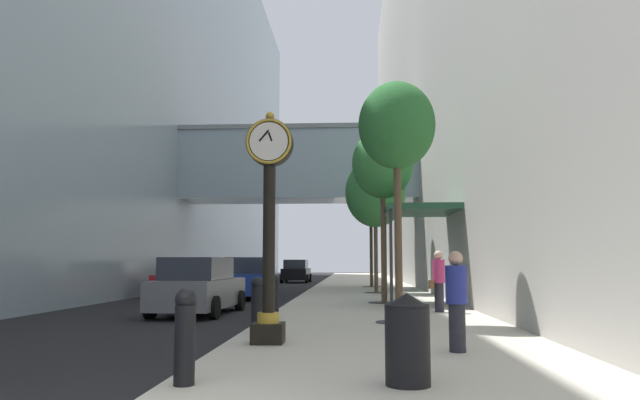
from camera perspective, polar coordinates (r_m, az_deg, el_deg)
name	(u,v)px	position (r m, az deg, el deg)	size (l,w,h in m)	color
ground_plane	(311,291)	(31.79, -0.91, -8.85)	(110.00, 110.00, 0.00)	black
sidewalk_right	(364,287)	(34.71, 4.28, -8.49)	(5.81, 80.00, 0.14)	beige
building_block_left	(129,54)	(39.51, -18.11, 13.40)	(22.33, 80.00, 29.15)	#93A8B7
building_block_right	(484,31)	(38.23, 15.69, 15.59)	(9.00, 80.00, 31.02)	#B7B2A8
street_clock	(269,214)	(10.43, -4.99, -1.40)	(0.84, 0.55, 4.12)	black
bollard_nearest	(185,334)	(7.11, -13.03, -12.63)	(0.25, 0.25, 1.10)	black
bollard_third	(257,303)	(12.13, -6.15, -9.96)	(0.25, 0.25, 1.10)	black
bollard_fourth	(274,296)	(14.67, -4.50, -9.29)	(0.25, 0.25, 1.10)	black
street_tree_near	(397,128)	(14.33, 7.49, 7.00)	(1.85, 1.85, 5.76)	#333335
street_tree_mid_near	(383,165)	(20.86, 6.12, 3.44)	(2.17, 2.17, 6.12)	#333335
street_tree_mid_far	(375,193)	(27.38, 5.42, 0.69)	(2.81, 2.81, 6.25)	#333335
street_tree_far	(371,190)	(34.07, 4.97, 0.94)	(2.99, 2.99, 7.29)	#333335
trash_bin	(407,338)	(7.00, 8.52, -13.14)	(0.53, 0.53, 1.05)	black
pedestrian_walking	(439,279)	(17.04, 11.49, -7.60)	(0.49, 0.39, 1.73)	#23232D
pedestrian_by_clock	(456,299)	(9.63, 13.17, -9.35)	(0.44, 0.44, 1.58)	#23232D
storefront_awning	(419,212)	(20.67, 9.59, -1.16)	(2.40, 3.60, 3.30)	#235138
car_red_near	(185,279)	(26.97, -13.00, -7.53)	(2.11, 4.19, 1.61)	#AD191E
car_grey_mid	(199,287)	(17.90, -11.76, -8.29)	(2.14, 4.54, 1.68)	slate
car_black_far	(296,271)	(44.64, -2.34, -6.98)	(2.13, 4.09, 1.72)	black
car_blue_trailing	(250,279)	(25.11, -6.88, -7.64)	(2.04, 4.17, 1.74)	navy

